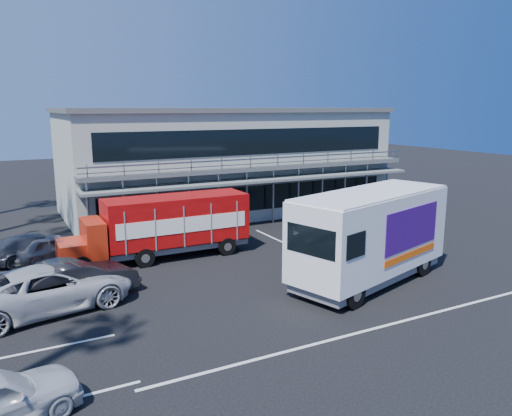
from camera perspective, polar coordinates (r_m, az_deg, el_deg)
name	(u,v)px	position (r m, az deg, el deg)	size (l,w,h in m)	color
ground	(300,273)	(22.71, 5.05, -7.45)	(120.00, 120.00, 0.00)	black
building	(224,159)	(36.28, -3.68, 5.60)	(22.40, 12.00, 7.30)	#A1A99B
red_truck	(164,225)	(24.83, -10.42, -1.93)	(9.08, 2.24, 3.06)	#B1230E
white_van	(371,235)	(21.51, 12.96, -3.01)	(8.45, 4.96, 3.91)	white
parked_car_b	(73,282)	(20.41, -20.22, -7.91)	(1.73, 4.97, 1.64)	black
parked_car_c	(49,288)	(19.95, -22.61, -8.49)	(2.77, 6.00, 1.67)	#BDBCBF
parked_car_d	(38,247)	(26.51, -23.70, -4.12)	(1.86, 4.57, 1.33)	#292D37
parked_car_e	(55,247)	(26.18, -22.00, -4.20)	(1.54, 3.83, 1.31)	slate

